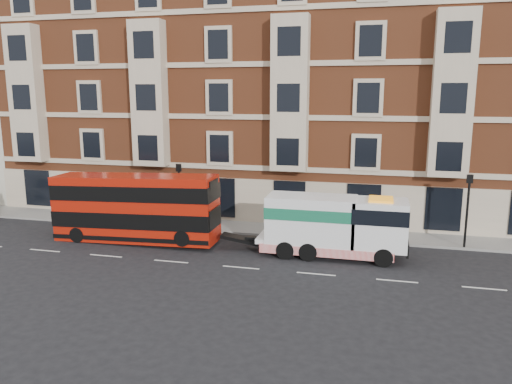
# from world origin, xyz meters

# --- Properties ---
(ground) EXTENTS (120.00, 120.00, 0.00)m
(ground) POSITION_xyz_m (0.00, 0.00, 0.00)
(ground) COLOR black
(ground) RESTS_ON ground
(sidewalk) EXTENTS (90.00, 3.00, 0.15)m
(sidewalk) POSITION_xyz_m (0.00, 7.50, 0.07)
(sidewalk) COLOR slate
(sidewalk) RESTS_ON ground
(victorian_terrace) EXTENTS (45.00, 12.00, 20.40)m
(victorian_terrace) POSITION_xyz_m (0.50, 15.00, 10.07)
(victorian_terrace) COLOR brown
(victorian_terrace) RESTS_ON ground
(lamp_post_west) EXTENTS (0.35, 0.15, 4.35)m
(lamp_post_west) POSITION_xyz_m (-6.00, 6.20, 2.68)
(lamp_post_west) COLOR black
(lamp_post_west) RESTS_ON sidewalk
(lamp_post_east) EXTENTS (0.35, 0.15, 4.35)m
(lamp_post_east) POSITION_xyz_m (12.00, 6.20, 2.68)
(lamp_post_east) COLOR black
(lamp_post_east) RESTS_ON sidewalk
(double_decker_bus) EXTENTS (10.31, 2.37, 4.17)m
(double_decker_bus) POSITION_xyz_m (-7.60, 3.00, 2.21)
(double_decker_bus) COLOR #AA1809
(double_decker_bus) RESTS_ON ground
(tow_truck) EXTENTS (8.26, 2.44, 3.44)m
(tow_truck) POSITION_xyz_m (4.45, 3.00, 1.82)
(tow_truck) COLOR white
(tow_truck) RESTS_ON ground
(pedestrian) EXTENTS (0.69, 0.47, 1.81)m
(pedestrian) POSITION_xyz_m (-11.97, 6.15, 1.06)
(pedestrian) COLOR #1B2636
(pedestrian) RESTS_ON sidewalk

